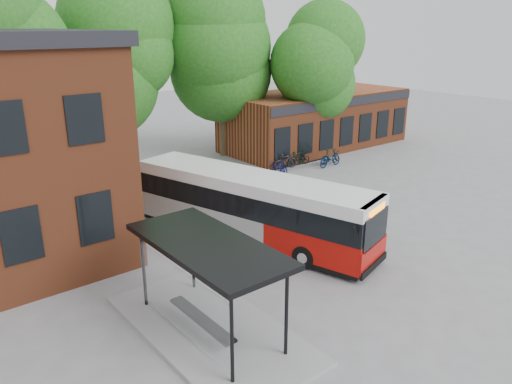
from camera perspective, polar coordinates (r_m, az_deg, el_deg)
ground at (r=18.63m, az=4.74°, el=-9.24°), size 100.00×100.00×0.00m
shop_row at (r=37.59m, az=6.86°, el=8.27°), size 14.00×6.20×4.00m
bus_shelter at (r=14.78m, az=-5.39°, el=-10.80°), size 3.60×7.00×2.90m
bike_rail at (r=31.29m, az=4.56°, el=2.83°), size 5.20×0.10×0.38m
tree_1 at (r=31.61m, az=-15.65°, el=11.64°), size 7.92×7.92×10.40m
tree_2 at (r=34.12m, az=-3.92°, el=13.24°), size 7.92×7.92×11.00m
tree_3 at (r=34.40m, az=7.05°, el=11.75°), size 7.04×7.04×9.28m
city_bus at (r=20.83m, az=-0.58°, el=-1.82°), size 5.30×11.33×2.82m
bicycle_0 at (r=29.51m, az=2.30°, el=2.34°), size 1.63×0.75×0.83m
bicycle_1 at (r=29.35m, az=2.50°, el=2.40°), size 1.65×0.53×0.98m
bicycle_2 at (r=31.54m, az=2.66°, el=3.51°), size 1.83×0.79×0.93m
bicycle_3 at (r=31.57m, az=3.43°, el=3.54°), size 1.65×0.75×0.96m
bicycle_4 at (r=32.40m, az=4.94°, el=3.85°), size 1.76×0.70×0.91m
bicycle_5 at (r=32.53m, az=4.72°, el=3.90°), size 1.49×0.45×0.89m
bicycle_6 at (r=32.32m, az=8.45°, el=3.75°), size 1.91×0.76×0.99m
bicycle_7 at (r=32.90m, az=8.46°, el=4.04°), size 1.70×0.51×1.02m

